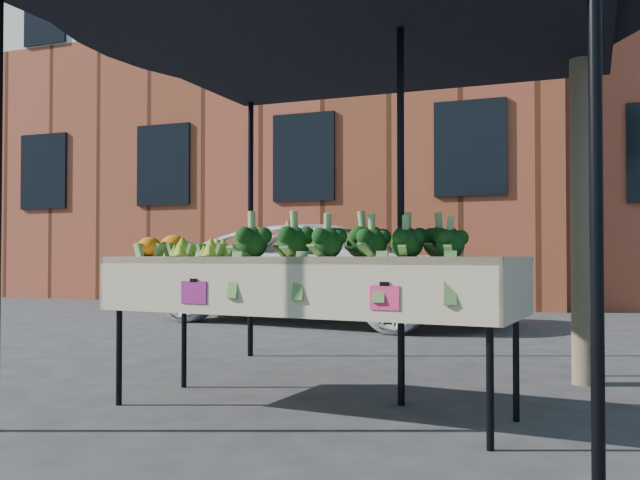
{
  "coord_description": "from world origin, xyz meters",
  "views": [
    {
      "loc": [
        1.38,
        -3.73,
        0.9
      ],
      "look_at": [
        -0.16,
        0.22,
        1.0
      ],
      "focal_mm": 39.3,
      "sensor_mm": 36.0,
      "label": 1
    }
  ],
  "objects_px": {
    "table": "(307,334)",
    "canopy": "(351,183)",
    "vehicle": "(329,146)",
    "street_tree": "(582,32)"
  },
  "relations": [
    {
      "from": "canopy",
      "to": "vehicle",
      "type": "distance_m",
      "value": 5.22
    },
    {
      "from": "vehicle",
      "to": "street_tree",
      "type": "xyz_separation_m",
      "value": [
        3.3,
        -3.69,
        0.08
      ]
    },
    {
      "from": "vehicle",
      "to": "canopy",
      "type": "bearing_deg",
      "value": -149.62
    },
    {
      "from": "street_tree",
      "to": "table",
      "type": "bearing_deg",
      "value": -134.1
    },
    {
      "from": "canopy",
      "to": "vehicle",
      "type": "height_order",
      "value": "vehicle"
    },
    {
      "from": "table",
      "to": "vehicle",
      "type": "height_order",
      "value": "vehicle"
    },
    {
      "from": "table",
      "to": "canopy",
      "type": "height_order",
      "value": "canopy"
    },
    {
      "from": "canopy",
      "to": "street_tree",
      "type": "height_order",
      "value": "street_tree"
    },
    {
      "from": "table",
      "to": "canopy",
      "type": "relative_size",
      "value": 0.78
    },
    {
      "from": "vehicle",
      "to": "table",
      "type": "bearing_deg",
      "value": -152.45
    }
  ]
}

